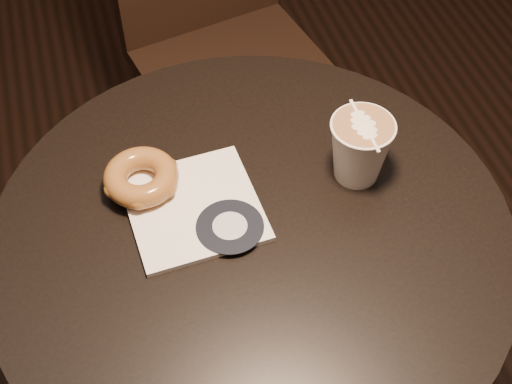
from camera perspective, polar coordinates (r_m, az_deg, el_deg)
The scene contains 5 objects.
cafe_table at distance 1.11m, azimuth -0.31°, elevation -9.01°, with size 0.70×0.70×0.75m.
chair at distance 1.61m, azimuth -3.19°, elevation 14.31°, with size 0.46×0.46×0.99m.
pastry_bag at distance 0.96m, azimuth -5.00°, elevation -1.24°, with size 0.17×0.17×0.01m, color white.
doughnut at distance 0.98m, azimuth -9.18°, elevation 1.17°, with size 0.10×0.10×0.03m, color brown.
latte_cup at distance 0.98m, azimuth 8.28°, elevation 3.35°, with size 0.09×0.09×0.10m, color white, non-canonical shape.
Camera 1 is at (-0.15, -0.54, 1.51)m, focal length 50.00 mm.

